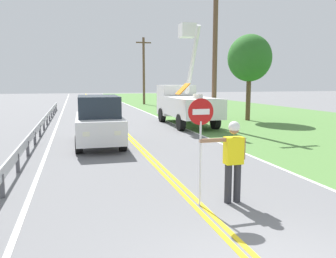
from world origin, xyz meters
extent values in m
cube|color=#517F3D|center=(11.60, 20.00, 0.00)|extent=(16.00, 110.00, 0.01)
cube|color=yellow|center=(-0.09, 20.00, 0.01)|extent=(0.11, 110.00, 0.01)
cube|color=yellow|center=(0.09, 20.00, 0.01)|extent=(0.11, 110.00, 0.01)
cube|color=silver|center=(3.60, 20.00, 0.01)|extent=(0.12, 110.00, 0.01)
cube|color=silver|center=(-3.60, 20.00, 0.01)|extent=(0.12, 110.00, 0.01)
cylinder|color=#2D2D33|center=(0.93, 3.27, 0.44)|extent=(0.16, 0.16, 0.88)
cylinder|color=#2D2D33|center=(0.71, 3.27, 0.44)|extent=(0.16, 0.16, 0.88)
cube|color=yellow|center=(0.82, 3.27, 1.18)|extent=(0.40, 0.24, 0.60)
cylinder|color=#996B4C|center=(0.32, 3.27, 1.43)|extent=(0.60, 0.09, 0.09)
cylinder|color=#996B4C|center=(1.06, 3.27, 1.21)|extent=(0.09, 0.09, 0.48)
sphere|color=#996B4C|center=(0.82, 3.27, 1.65)|extent=(0.22, 0.22, 0.22)
sphere|color=white|center=(0.82, 3.27, 1.70)|extent=(0.25, 0.25, 0.25)
cylinder|color=silver|center=(0.04, 3.27, 0.92)|extent=(0.04, 0.04, 1.85)
cylinder|color=#B71414|center=(0.04, 3.27, 2.05)|extent=(0.56, 0.03, 0.56)
cube|color=white|center=(0.04, 3.25, 2.05)|extent=(0.38, 0.01, 0.12)
cube|color=white|center=(4.16, 15.22, 1.21)|extent=(2.35, 4.62, 1.10)
cube|color=white|center=(4.19, 18.67, 1.46)|extent=(2.22, 2.12, 2.00)
cube|color=#1E2833|center=(4.20, 19.70, 1.76)|extent=(1.98, 0.08, 0.90)
cylinder|color=silver|center=(4.15, 14.30, 1.88)|extent=(0.56, 0.56, 0.24)
cylinder|color=silver|center=(4.16, 15.28, 3.87)|extent=(0.26, 2.18, 3.82)
cube|color=white|center=(4.17, 16.27, 5.72)|extent=(0.91, 0.91, 0.80)
cube|color=orange|center=(2.96, 13.43, 2.31)|extent=(0.60, 0.81, 0.59)
cylinder|color=black|center=(3.16, 18.48, 0.46)|extent=(0.33, 0.92, 0.92)
cylinder|color=black|center=(5.22, 18.46, 0.46)|extent=(0.33, 0.92, 0.92)
cylinder|color=black|center=(3.12, 14.19, 0.46)|extent=(0.33, 0.92, 0.92)
cylinder|color=black|center=(5.18, 14.17, 0.46)|extent=(0.33, 0.92, 0.92)
cube|color=silver|center=(-1.55, 10.96, 0.80)|extent=(1.94, 4.64, 0.92)
cube|color=#1E2833|center=(-1.55, 10.96, 1.68)|extent=(1.68, 2.89, 0.84)
cube|color=#EAEACC|center=(-1.05, 8.67, 0.85)|extent=(0.24, 0.07, 0.16)
cube|color=#EAEACC|center=(-2.15, 8.70, 0.85)|extent=(0.24, 0.07, 0.16)
cylinder|color=black|center=(-0.76, 9.52, 0.34)|extent=(0.30, 0.69, 0.68)
cylinder|color=black|center=(-2.40, 9.56, 0.34)|extent=(0.30, 0.69, 0.68)
cylinder|color=black|center=(-0.70, 12.37, 0.34)|extent=(0.30, 0.69, 0.68)
cylinder|color=black|center=(-2.34, 12.41, 0.34)|extent=(0.30, 0.69, 0.68)
cylinder|color=brown|center=(5.46, 15.07, 4.38)|extent=(0.28, 0.28, 8.76)
cylinder|color=brown|center=(5.64, 36.60, 3.95)|extent=(0.28, 0.28, 7.90)
cube|color=brown|center=(5.64, 36.60, 7.30)|extent=(1.80, 0.14, 0.14)
cube|color=#9EA0A3|center=(-4.20, 15.27, 0.55)|extent=(0.06, 32.00, 0.32)
cube|color=#4C4C51|center=(-4.20, 4.99, 0.28)|extent=(0.10, 0.10, 0.55)
cube|color=#4C4C51|center=(-4.20, 7.27, 0.28)|extent=(0.10, 0.10, 0.55)
cube|color=#4C4C51|center=(-4.20, 9.56, 0.28)|extent=(0.10, 0.10, 0.55)
cube|color=#4C4C51|center=(-4.20, 11.84, 0.28)|extent=(0.10, 0.10, 0.55)
cube|color=#4C4C51|center=(-4.20, 14.13, 0.28)|extent=(0.10, 0.10, 0.55)
cube|color=#4C4C51|center=(-4.20, 16.42, 0.28)|extent=(0.10, 0.10, 0.55)
cube|color=#4C4C51|center=(-4.20, 18.70, 0.28)|extent=(0.10, 0.10, 0.55)
cube|color=#4C4C51|center=(-4.20, 20.99, 0.28)|extent=(0.10, 0.10, 0.55)
cube|color=#4C4C51|center=(-4.20, 23.27, 0.28)|extent=(0.10, 0.10, 0.55)
cube|color=#4C4C51|center=(-4.20, 25.56, 0.28)|extent=(0.10, 0.10, 0.55)
cube|color=#4C4C51|center=(-4.20, 27.84, 0.28)|extent=(0.10, 0.10, 0.55)
cube|color=#4C4C51|center=(-4.20, 30.13, 0.28)|extent=(0.10, 0.10, 0.55)
cylinder|color=brown|center=(9.19, 17.72, 1.50)|extent=(0.32, 0.32, 3.00)
ellipsoid|color=#286623|center=(9.19, 17.72, 4.30)|extent=(3.00, 3.00, 3.20)
camera|label=1|loc=(-2.51, -3.25, 2.67)|focal=35.73mm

